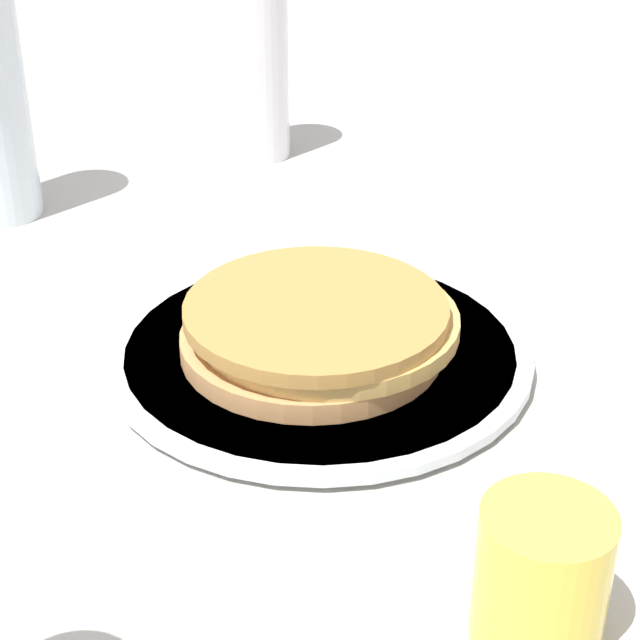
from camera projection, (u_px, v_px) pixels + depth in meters
The scene contains 5 objects.
ground_plane at pixel (339, 376), 0.72m from camera, with size 4.00×4.00×0.00m, color #BCB7AD.
plate at pixel (320, 353), 0.74m from camera, with size 0.29×0.29×0.01m.
pancake_stack at pixel (318, 327), 0.72m from camera, with size 0.18×0.19×0.04m.
juice_glass at pixel (542, 577), 0.50m from camera, with size 0.06×0.06×0.07m.
water_bottle_mid at pixel (253, 67), 1.04m from camera, with size 0.07×0.07×0.19m.
Camera 1 is at (0.61, -0.02, 0.39)m, focal length 60.00 mm.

